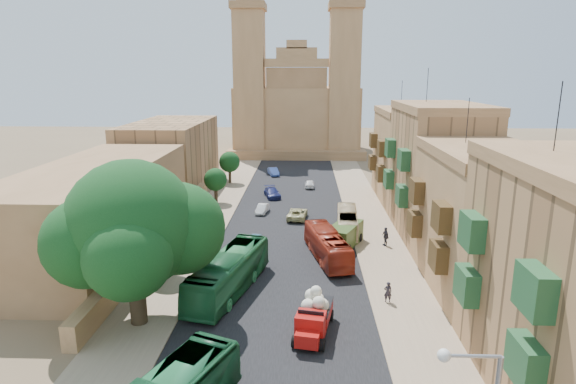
# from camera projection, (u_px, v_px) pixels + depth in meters

# --- Properties ---
(ground) EXTENTS (260.00, 260.00, 0.00)m
(ground) POSITION_uv_depth(u_px,v_px,m) (272.00, 358.00, 29.12)
(ground) COLOR brown
(road_surface) EXTENTS (14.00, 140.00, 0.01)m
(road_surface) POSITION_uv_depth(u_px,v_px,m) (289.00, 216.00, 58.23)
(road_surface) COLOR black
(road_surface) RESTS_ON ground
(sidewalk_east) EXTENTS (5.00, 140.00, 0.01)m
(sidewalk_east) POSITION_uv_depth(u_px,v_px,m) (368.00, 217.00, 57.89)
(sidewalk_east) COLOR #8F785E
(sidewalk_east) RESTS_ON ground
(sidewalk_west) EXTENTS (5.00, 140.00, 0.01)m
(sidewalk_west) POSITION_uv_depth(u_px,v_px,m) (211.00, 215.00, 58.58)
(sidewalk_west) COLOR #8F785E
(sidewalk_west) RESTS_ON ground
(kerb_east) EXTENTS (0.25, 140.00, 0.12)m
(kerb_east) POSITION_uv_depth(u_px,v_px,m) (347.00, 216.00, 57.97)
(kerb_east) COLOR #8F785E
(kerb_east) RESTS_ON ground
(kerb_west) EXTENTS (0.25, 140.00, 0.12)m
(kerb_west) POSITION_uv_depth(u_px,v_px,m) (232.00, 215.00, 58.47)
(kerb_west) COLOR #8F785E
(kerb_west) RESTS_ON ground
(townhouse_b) EXTENTS (9.00, 14.00, 14.90)m
(townhouse_b) POSITION_uv_depth(u_px,v_px,m) (483.00, 219.00, 37.87)
(townhouse_b) COLOR #996E45
(townhouse_b) RESTS_ON ground
(townhouse_c) EXTENTS (9.00, 14.00, 17.40)m
(townhouse_c) POSITION_uv_depth(u_px,v_px,m) (437.00, 169.00, 51.16)
(townhouse_c) COLOR #A3754A
(townhouse_c) RESTS_ON ground
(townhouse_d) EXTENTS (9.00, 14.00, 15.90)m
(townhouse_d) POSITION_uv_depth(u_px,v_px,m) (409.00, 155.00, 64.93)
(townhouse_d) COLOR #996E45
(townhouse_d) RESTS_ON ground
(west_wall) EXTENTS (1.00, 40.00, 1.80)m
(west_wall) POSITION_uv_depth(u_px,v_px,m) (163.00, 235.00, 48.77)
(west_wall) COLOR #996E45
(west_wall) RESTS_ON ground
(west_building_low) EXTENTS (10.00, 28.00, 8.40)m
(west_building_low) POSITION_uv_depth(u_px,v_px,m) (98.00, 208.00, 46.24)
(west_building_low) COLOR olive
(west_building_low) RESTS_ON ground
(west_building_mid) EXTENTS (10.00, 22.00, 10.00)m
(west_building_mid) POSITION_uv_depth(u_px,v_px,m) (171.00, 156.00, 71.28)
(west_building_mid) COLOR #A3754A
(west_building_mid) RESTS_ON ground
(church) EXTENTS (28.00, 22.50, 36.30)m
(church) POSITION_uv_depth(u_px,v_px,m) (297.00, 109.00, 103.15)
(church) COLOR #996E45
(church) RESTS_ON ground
(ficus_tree) EXTENTS (11.45, 10.53, 11.45)m
(ficus_tree) POSITION_uv_depth(u_px,v_px,m) (134.00, 229.00, 31.74)
(ficus_tree) COLOR #35281A
(ficus_tree) RESTS_ON ground
(street_tree_a) EXTENTS (3.31, 3.31, 5.09)m
(street_tree_a) POSITION_uv_depth(u_px,v_px,m) (163.00, 237.00, 40.31)
(street_tree_a) COLOR #35281A
(street_tree_a) RESTS_ON ground
(street_tree_b) EXTENTS (3.01, 3.01, 4.63)m
(street_tree_b) POSITION_uv_depth(u_px,v_px,m) (195.00, 204.00, 52.03)
(street_tree_b) COLOR #35281A
(street_tree_b) RESTS_ON ground
(street_tree_c) EXTENTS (3.05, 3.05, 4.69)m
(street_tree_c) POSITION_uv_depth(u_px,v_px,m) (215.00, 180.00, 63.67)
(street_tree_c) COLOR #35281A
(street_tree_c) RESTS_ON ground
(street_tree_d) EXTENTS (3.25, 3.25, 5.00)m
(street_tree_d) POSITION_uv_depth(u_px,v_px,m) (229.00, 162.00, 75.27)
(street_tree_d) COLOR #35281A
(street_tree_d) RESTS_ON ground
(red_truck) EXTENTS (2.89, 5.43, 3.02)m
(red_truck) POSITION_uv_depth(u_px,v_px,m) (314.00, 315.00, 31.63)
(red_truck) COLOR #AC110D
(red_truck) RESTS_ON ground
(olive_pickup) EXTENTS (4.22, 5.68, 2.15)m
(olive_pickup) POSITION_uv_depth(u_px,v_px,m) (344.00, 235.00, 48.07)
(olive_pickup) COLOR #334B1C
(olive_pickup) RESTS_ON ground
(bus_green_north) EXTENTS (5.43, 11.85, 3.21)m
(bus_green_north) POSITION_uv_depth(u_px,v_px,m) (229.00, 273.00, 37.62)
(bus_green_north) COLOR #1F6535
(bus_green_north) RESTS_ON ground
(bus_red_east) EXTENTS (4.33, 9.91, 2.69)m
(bus_red_east) POSITION_uv_depth(u_px,v_px,m) (327.00, 245.00, 44.44)
(bus_red_east) COLOR #9D2B18
(bus_red_east) RESTS_ON ground
(bus_cream_east) EXTENTS (2.62, 8.93, 2.46)m
(bus_cream_east) POSITION_uv_depth(u_px,v_px,m) (347.00, 221.00, 52.06)
(bus_cream_east) COLOR beige
(bus_cream_east) RESTS_ON ground
(car_blue_a) EXTENTS (1.86, 3.71, 1.21)m
(car_blue_a) POSITION_uv_depth(u_px,v_px,m) (253.00, 242.00, 47.49)
(car_blue_a) COLOR teal
(car_blue_a) RESTS_ON ground
(car_white_a) EXTENTS (1.56, 3.39, 1.08)m
(car_white_a) POSITION_uv_depth(u_px,v_px,m) (262.00, 209.00, 59.46)
(car_white_a) COLOR silver
(car_white_a) RESTS_ON ground
(car_cream) EXTENTS (2.57, 4.78, 1.27)m
(car_cream) POSITION_uv_depth(u_px,v_px,m) (297.00, 214.00, 57.06)
(car_cream) COLOR #C0BA80
(car_cream) RESTS_ON ground
(car_dkblue) EXTENTS (2.91, 4.83, 1.31)m
(car_dkblue) POSITION_uv_depth(u_px,v_px,m) (272.00, 193.00, 67.05)
(car_dkblue) COLOR navy
(car_dkblue) RESTS_ON ground
(car_white_b) EXTENTS (1.40, 3.47, 1.18)m
(car_white_b) POSITION_uv_depth(u_px,v_px,m) (310.00, 184.00, 72.80)
(car_white_b) COLOR white
(car_white_b) RESTS_ON ground
(car_blue_b) EXTENTS (2.36, 4.15, 1.29)m
(car_blue_b) POSITION_uv_depth(u_px,v_px,m) (273.00, 172.00, 81.61)
(car_blue_b) COLOR #3A53A4
(car_blue_b) RESTS_ON ground
(pedestrian_a) EXTENTS (0.62, 0.43, 1.64)m
(pedestrian_a) POSITION_uv_depth(u_px,v_px,m) (388.00, 292.00, 36.09)
(pedestrian_a) COLOR #27222A
(pedestrian_a) RESTS_ON ground
(pedestrian_c) EXTENTS (0.82, 1.21, 1.91)m
(pedestrian_c) POSITION_uv_depth(u_px,v_px,m) (385.00, 236.00, 48.04)
(pedestrian_c) COLOR #2F2D35
(pedestrian_c) RESTS_ON ground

